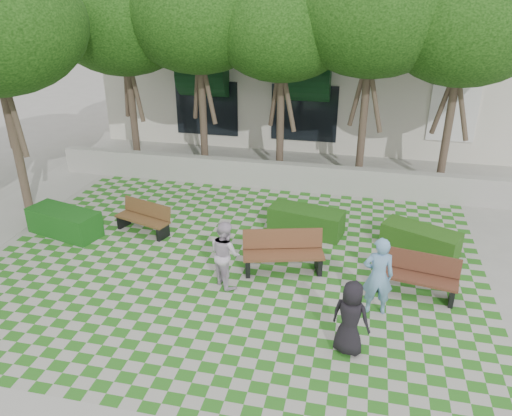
% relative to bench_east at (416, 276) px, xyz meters
% --- Properties ---
extents(ground, '(90.00, 90.00, 0.00)m').
position_rel_bench_east_xyz_m(ground, '(-4.28, -0.80, -0.45)').
color(ground, gray).
rests_on(ground, ground).
extents(lawn, '(12.00, 12.00, 0.00)m').
position_rel_bench_east_xyz_m(lawn, '(-4.28, 0.20, -0.44)').
color(lawn, '#2B721E').
rests_on(lawn, ground).
extents(retaining_wall, '(15.00, 0.36, 0.90)m').
position_rel_bench_east_xyz_m(retaining_wall, '(-4.28, 5.40, 0.00)').
color(retaining_wall, '#9E9B93').
rests_on(retaining_wall, ground).
extents(bench_east, '(1.85, 0.89, 0.93)m').
position_rel_bench_east_xyz_m(bench_east, '(0.00, 0.00, 0.00)').
color(bench_east, '#4E291A').
rests_on(bench_east, ground).
extents(bench_mid, '(2.00, 1.11, 1.00)m').
position_rel_bench_east_xyz_m(bench_mid, '(-3.03, 0.30, 0.03)').
color(bench_mid, brown).
rests_on(bench_mid, ground).
extents(bench_west, '(1.69, 1.00, 0.85)m').
position_rel_bench_east_xyz_m(bench_west, '(-7.11, 1.47, -0.04)').
color(bench_west, '#55381D').
rests_on(bench_west, ground).
extents(hedge_east, '(2.04, 1.48, 0.66)m').
position_rel_bench_east_xyz_m(hedge_east, '(0.24, 1.97, -0.12)').
color(hedge_east, '#1E4712').
rests_on(hedge_east, ground).
extents(hedge_midright, '(2.12, 1.19, 0.70)m').
position_rel_bench_east_xyz_m(hedge_midright, '(-2.75, 2.40, -0.10)').
color(hedge_midright, '#1C4712').
rests_on(hedge_midright, ground).
extents(hedge_west, '(2.18, 1.30, 0.71)m').
position_rel_bench_east_xyz_m(hedge_west, '(-9.18, 0.87, -0.09)').
color(hedge_west, '#134914').
rests_on(hedge_west, ground).
extents(person_blue, '(0.69, 0.50, 1.75)m').
position_rel_bench_east_xyz_m(person_blue, '(-0.86, -0.89, 0.43)').
color(person_blue, '#709FCC').
rests_on(person_blue, ground).
extents(person_dark, '(0.85, 0.69, 1.50)m').
position_rel_bench_east_xyz_m(person_dark, '(-1.34, -2.25, 0.30)').
color(person_dark, black).
rests_on(person_dark, ground).
extents(person_white, '(0.97, 0.96, 1.58)m').
position_rel_bench_east_xyz_m(person_white, '(-4.21, -0.55, 0.34)').
color(person_white, silver).
rests_on(person_white, ground).
extents(tree_row, '(17.70, 13.40, 7.41)m').
position_rel_bench_east_xyz_m(tree_row, '(-6.14, 5.15, 4.73)').
color(tree_row, '#47382B').
rests_on(tree_row, ground).
extents(building, '(18.00, 8.92, 5.15)m').
position_rel_bench_east_xyz_m(building, '(-3.34, 13.28, 2.07)').
color(building, beige).
rests_on(building, ground).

